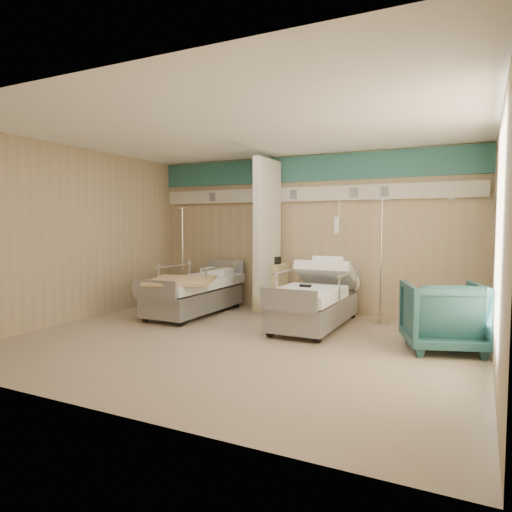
{
  "coord_description": "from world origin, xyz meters",
  "views": [
    {
      "loc": [
        2.85,
        -5.25,
        1.57
      ],
      "look_at": [
        -0.05,
        0.6,
        1.11
      ],
      "focal_mm": 32.0,
      "sensor_mm": 36.0,
      "label": 1
    }
  ],
  "objects_px": {
    "bed_left": "(194,296)",
    "visitor_armchair": "(443,316)",
    "bed_right": "(315,306)",
    "iv_stand_right": "(380,298)",
    "bedside_cabinet": "(271,287)",
    "iv_stand_left": "(183,284)"
  },
  "relations": [
    {
      "from": "bed_right",
      "to": "iv_stand_left",
      "type": "distance_m",
      "value": 3.09
    },
    {
      "from": "bed_left",
      "to": "iv_stand_right",
      "type": "height_order",
      "value": "iv_stand_right"
    },
    {
      "from": "iv_stand_right",
      "to": "bedside_cabinet",
      "type": "bearing_deg",
      "value": 174.51
    },
    {
      "from": "bed_left",
      "to": "iv_stand_left",
      "type": "height_order",
      "value": "iv_stand_left"
    },
    {
      "from": "bed_left",
      "to": "iv_stand_left",
      "type": "xyz_separation_m",
      "value": [
        -0.79,
        0.77,
        0.07
      ]
    },
    {
      "from": "bed_left",
      "to": "iv_stand_right",
      "type": "distance_m",
      "value": 3.12
    },
    {
      "from": "iv_stand_left",
      "to": "visitor_armchair",
      "type": "bearing_deg",
      "value": -14.8
    },
    {
      "from": "bed_right",
      "to": "visitor_armchair",
      "type": "distance_m",
      "value": 1.92
    },
    {
      "from": "iv_stand_left",
      "to": "bedside_cabinet",
      "type": "bearing_deg",
      "value": 3.97
    },
    {
      "from": "visitor_armchair",
      "to": "iv_stand_right",
      "type": "xyz_separation_m",
      "value": [
        -1.01,
        1.21,
        -0.03
      ]
    },
    {
      "from": "bedside_cabinet",
      "to": "iv_stand_left",
      "type": "distance_m",
      "value": 1.84
    },
    {
      "from": "bed_left",
      "to": "visitor_armchair",
      "type": "relative_size",
      "value": 2.29
    },
    {
      "from": "iv_stand_right",
      "to": "iv_stand_left",
      "type": "height_order",
      "value": "iv_stand_right"
    },
    {
      "from": "bedside_cabinet",
      "to": "bed_left",
      "type": "bearing_deg",
      "value": -139.4
    },
    {
      "from": "bed_left",
      "to": "bedside_cabinet",
      "type": "bearing_deg",
      "value": 40.6
    },
    {
      "from": "bed_right",
      "to": "bedside_cabinet",
      "type": "distance_m",
      "value": 1.46
    },
    {
      "from": "bedside_cabinet",
      "to": "visitor_armchair",
      "type": "relative_size",
      "value": 0.9
    },
    {
      "from": "bed_left",
      "to": "visitor_armchair",
      "type": "bearing_deg",
      "value": -7.11
    },
    {
      "from": "iv_stand_right",
      "to": "iv_stand_left",
      "type": "bearing_deg",
      "value": 179.04
    },
    {
      "from": "bed_right",
      "to": "bed_left",
      "type": "xyz_separation_m",
      "value": [
        -2.2,
        0.0,
        0.0
      ]
    },
    {
      "from": "bed_right",
      "to": "bedside_cabinet",
      "type": "xyz_separation_m",
      "value": [
        -1.15,
        0.9,
        0.11
      ]
    },
    {
      "from": "bed_left",
      "to": "visitor_armchair",
      "type": "distance_m",
      "value": 4.08
    }
  ]
}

